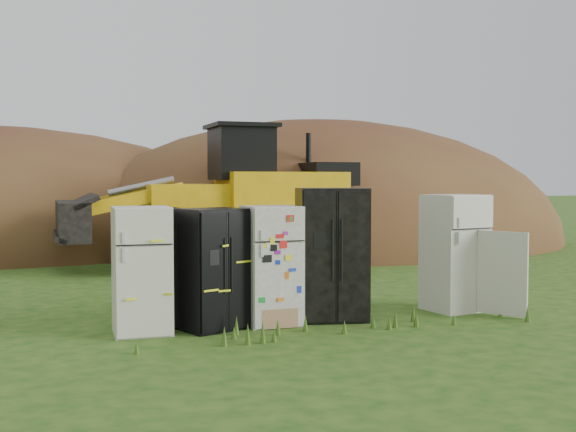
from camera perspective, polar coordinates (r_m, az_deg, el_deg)
name	(u,v)px	position (r m, az deg, el deg)	size (l,w,h in m)	color
ground	(313,321)	(10.58, 1.98, -8.28)	(120.00, 120.00, 0.00)	#1E4913
fridge_leftmost	(142,270)	(9.82, -11.48, -4.22)	(0.75, 0.72, 1.69)	silver
fridge_black_side	(212,269)	(9.97, -6.00, -4.16)	(0.87, 0.68, 1.66)	black
fridge_sticker	(272,265)	(10.23, -1.31, -3.91)	(0.75, 0.69, 1.68)	silver
fridge_dark_mid	(332,254)	(10.59, 3.47, -3.00)	(0.98, 0.80, 1.93)	black
fridge_open_door	(455,253)	(11.59, 13.03, -2.84)	(0.82, 0.76, 1.81)	silver
wheel_loader	(206,196)	(16.77, -6.46, 1.60)	(6.89, 2.79, 3.33)	#F4B010
dirt_mound_right	(322,244)	(22.74, 2.69, -2.22)	(16.05, 11.77, 7.79)	#4D2718
dirt_mound_back	(108,234)	(27.82, -14.00, -1.36)	(17.62, 11.75, 5.87)	#4D2718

